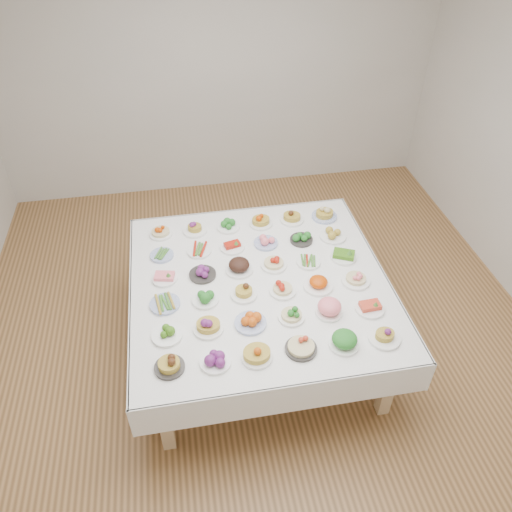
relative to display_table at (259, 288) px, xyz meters
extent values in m
plane|color=#9F7142|center=(0.01, 0.19, -0.68)|extent=(5.00, 5.00, 0.00)
cube|color=beige|center=(0.01, 2.69, 0.72)|extent=(5.00, 0.02, 2.80)
cube|color=white|center=(0.00, 0.00, 0.04)|extent=(1.99, 1.99, 0.06)
cube|color=white|center=(0.00, 0.99, -0.07)|extent=(2.01, 0.01, 0.28)
cube|color=white|center=(0.00, -0.99, -0.07)|extent=(2.01, 0.02, 0.28)
cube|color=white|center=(0.99, 0.00, -0.07)|extent=(0.01, 2.01, 0.28)
cube|color=white|center=(-0.99, 0.00, -0.07)|extent=(0.01, 2.01, 0.28)
cube|color=#CFB684|center=(-0.81, -0.81, -0.33)|extent=(0.09, 0.09, 0.69)
cube|color=#CFB684|center=(0.81, -0.81, -0.33)|extent=(0.09, 0.09, 0.69)
cube|color=#CFB684|center=(-0.81, 0.81, -0.33)|extent=(0.09, 0.09, 0.69)
cube|color=#CFB684|center=(0.81, 0.81, -0.33)|extent=(0.09, 0.09, 0.69)
cylinder|color=#2E2B29|center=(-0.73, -0.72, 0.08)|extent=(0.20, 0.20, 0.02)
cylinder|color=white|center=(-0.43, -0.73, 0.08)|extent=(0.20, 0.20, 0.02)
cylinder|color=white|center=(-0.15, -0.74, 0.08)|extent=(0.21, 0.21, 0.02)
cylinder|color=#2E2B29|center=(0.15, -0.72, 0.08)|extent=(0.21, 0.21, 0.02)
cylinder|color=white|center=(0.45, -0.74, 0.08)|extent=(0.21, 0.21, 0.02)
cylinder|color=white|center=(0.74, -0.73, 0.08)|extent=(0.22, 0.22, 0.02)
cylinder|color=white|center=(-0.73, -0.45, 0.08)|extent=(0.21, 0.21, 0.02)
cylinder|color=white|center=(-0.44, -0.43, 0.08)|extent=(0.21, 0.21, 0.02)
cylinder|color=#4C66B2|center=(-0.14, -0.43, 0.08)|extent=(0.22, 0.22, 0.02)
cylinder|color=white|center=(0.15, -0.43, 0.08)|extent=(0.19, 0.19, 0.02)
cylinder|color=white|center=(0.43, -0.43, 0.08)|extent=(0.19, 0.19, 0.02)
cylinder|color=white|center=(0.74, -0.44, 0.08)|extent=(0.21, 0.21, 0.02)
cylinder|color=#4C66B2|center=(-0.73, -0.14, 0.08)|extent=(0.22, 0.22, 0.02)
cylinder|color=white|center=(-0.44, -0.15, 0.08)|extent=(0.20, 0.20, 0.02)
cylinder|color=white|center=(-0.14, -0.14, 0.08)|extent=(0.20, 0.20, 0.02)
cylinder|color=white|center=(0.15, -0.15, 0.08)|extent=(0.20, 0.20, 0.02)
cylinder|color=white|center=(0.43, -0.15, 0.08)|extent=(0.22, 0.22, 0.02)
cylinder|color=white|center=(0.73, -0.14, 0.08)|extent=(0.22, 0.22, 0.02)
cylinder|color=white|center=(-0.72, 0.15, 0.08)|extent=(0.20, 0.20, 0.02)
cylinder|color=#2E2B29|center=(-0.43, 0.14, 0.08)|extent=(0.21, 0.21, 0.02)
cylinder|color=white|center=(-0.14, 0.15, 0.08)|extent=(0.22, 0.22, 0.02)
cylinder|color=white|center=(0.15, 0.15, 0.08)|extent=(0.20, 0.20, 0.02)
cylinder|color=white|center=(0.43, 0.14, 0.08)|extent=(0.19, 0.19, 0.02)
cylinder|color=white|center=(0.73, 0.15, 0.08)|extent=(0.21, 0.21, 0.02)
cylinder|color=#4C66B2|center=(-0.74, 0.43, 0.08)|extent=(0.19, 0.19, 0.02)
cylinder|color=white|center=(-0.43, 0.43, 0.08)|extent=(0.20, 0.20, 0.02)
cylinder|color=white|center=(-0.15, 0.44, 0.08)|extent=(0.20, 0.20, 0.02)
cylinder|color=#4C66B2|center=(0.14, 0.44, 0.08)|extent=(0.20, 0.20, 0.02)
cylinder|color=#2E2B29|center=(0.44, 0.43, 0.08)|extent=(0.19, 0.19, 0.02)
cylinder|color=white|center=(0.72, 0.43, 0.08)|extent=(0.23, 0.23, 0.02)
cylinder|color=white|center=(-0.74, 0.73, 0.08)|extent=(0.19, 0.19, 0.02)
cylinder|color=white|center=(-0.44, 0.72, 0.08)|extent=(0.20, 0.20, 0.02)
cylinder|color=white|center=(-0.15, 0.72, 0.08)|extent=(0.20, 0.20, 0.02)
cylinder|color=white|center=(0.15, 0.72, 0.08)|extent=(0.20, 0.20, 0.02)
cylinder|color=white|center=(0.43, 0.73, 0.08)|extent=(0.21, 0.21, 0.02)
cylinder|color=#4C66B2|center=(0.73, 0.73, 0.08)|extent=(0.22, 0.22, 0.02)
camera|label=1|loc=(-0.53, -2.80, 2.72)|focal=35.00mm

